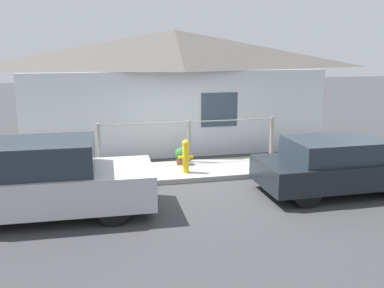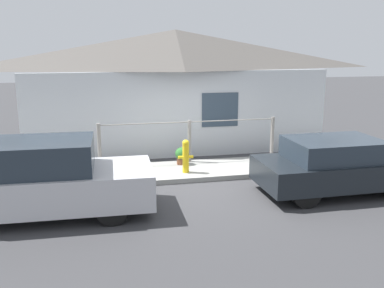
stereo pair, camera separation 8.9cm
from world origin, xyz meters
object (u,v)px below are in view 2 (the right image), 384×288
(car_left, at_px, (38,180))
(car_right, at_px, (337,166))
(fire_hydrant, at_px, (186,155))
(potted_plant_near_hydrant, at_px, (182,155))

(car_left, distance_m, car_right, 6.34)
(fire_hydrant, relative_size, potted_plant_near_hydrant, 1.82)
(car_left, bearing_deg, potted_plant_near_hydrant, 39.56)
(car_left, height_order, potted_plant_near_hydrant, car_left)
(car_left, height_order, fire_hydrant, car_left)
(car_right, height_order, potted_plant_near_hydrant, car_right)
(fire_hydrant, distance_m, potted_plant_near_hydrant, 0.79)
(car_right, bearing_deg, fire_hydrant, 148.77)
(car_left, xyz_separation_m, fire_hydrant, (3.26, 1.83, -0.17))
(car_left, relative_size, fire_hydrant, 5.11)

